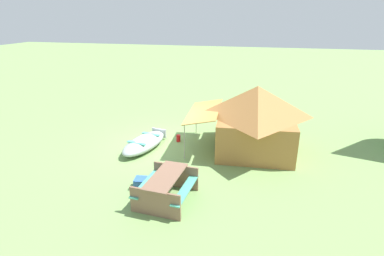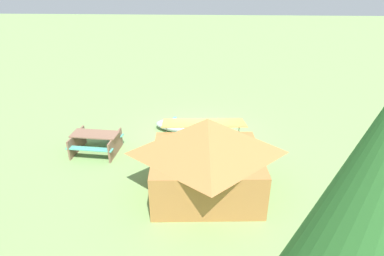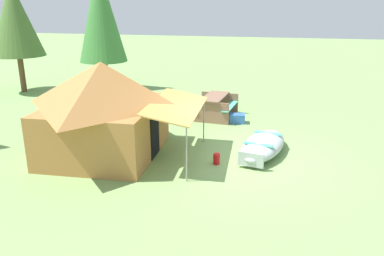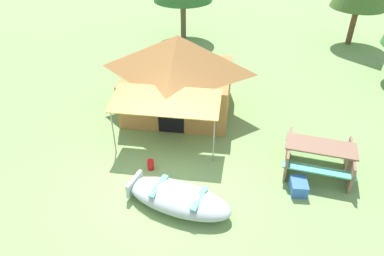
{
  "view_description": "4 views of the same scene",
  "coord_description": "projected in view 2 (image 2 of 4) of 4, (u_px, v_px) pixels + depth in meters",
  "views": [
    {
      "loc": [
        10.85,
        3.69,
        5.0
      ],
      "look_at": [
        0.66,
        1.27,
        1.08
      ],
      "focal_mm": 28.66,
      "sensor_mm": 36.0,
      "label": 1
    },
    {
      "loc": [
        -0.38,
        11.79,
        6.3
      ],
      "look_at": [
        0.12,
        1.17,
        1.07
      ],
      "focal_mm": 30.33,
      "sensor_mm": 36.0,
      "label": 2
    },
    {
      "loc": [
        -9.45,
        -1.1,
        3.92
      ],
      "look_at": [
        0.19,
        1.23,
        0.71
      ],
      "focal_mm": 35.81,
      "sensor_mm": 36.0,
      "label": 3
    },
    {
      "loc": [
        2.04,
        -6.36,
        6.2
      ],
      "look_at": [
        0.43,
        1.43,
        0.74
      ],
      "focal_mm": 33.65,
      "sensor_mm": 36.0,
      "label": 4
    }
  ],
  "objects": [
    {
      "name": "canvas_cabin_tent",
      "position": [
        207.0,
        156.0,
        9.64
      ],
      "size": [
        3.65,
        4.27,
        2.52
      ],
      "color": "#AC723B",
      "rests_on": "ground_plane"
    },
    {
      "name": "cooler_box",
      "position": [
        115.0,
        138.0,
        13.11
      ],
      "size": [
        0.44,
        0.56,
        0.31
      ],
      "primitive_type": "cube",
      "rotation": [
        0.0,
        0.0,
        1.69
      ],
      "color": "#3466B6",
      "rests_on": "ground_plane"
    },
    {
      "name": "fuel_can",
      "position": [
        207.0,
        141.0,
        12.9
      ],
      "size": [
        0.18,
        0.18,
        0.28
      ],
      "primitive_type": "cylinder",
      "rotation": [
        0.0,
        0.0,
        4.76
      ],
      "color": "red",
      "rests_on": "ground_plane"
    },
    {
      "name": "beached_rowboat",
      "position": [
        184.0,
        126.0,
        13.89
      ],
      "size": [
        2.67,
        1.49,
        0.48
      ],
      "color": "#A8B3B3",
      "rests_on": "ground_plane"
    },
    {
      "name": "ground_plane",
      "position": [
        196.0,
        139.0,
        13.36
      ],
      "size": [
        80.0,
        80.0,
        0.0
      ],
      "primitive_type": "plane",
      "color": "#799F59"
    },
    {
      "name": "picnic_table",
      "position": [
        96.0,
        141.0,
        12.18
      ],
      "size": [
        1.83,
        1.55,
        0.8
      ],
      "color": "#85604A",
      "rests_on": "ground_plane"
    }
  ]
}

